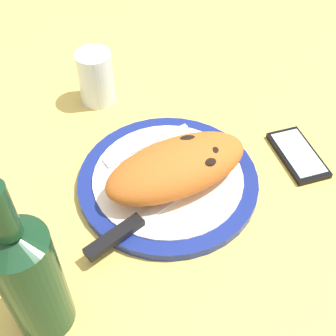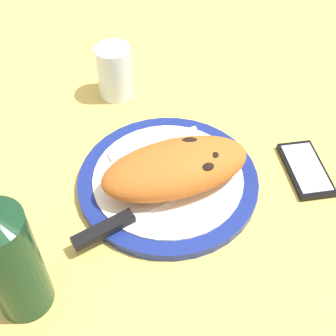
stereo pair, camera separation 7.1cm
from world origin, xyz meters
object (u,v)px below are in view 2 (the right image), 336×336
at_px(calzone, 176,168).
at_px(knife, 121,221).
at_px(fork, 145,145).
at_px(wine_bottle, 8,258).
at_px(water_glass, 115,75).
at_px(smartphone, 306,169).
at_px(plate, 168,180).

distance_m(calzone, knife, 0.12).
relative_size(fork, wine_bottle, 0.63).
distance_m(calzone, wine_bottle, 0.28).
distance_m(fork, wine_bottle, 0.32).
bearing_deg(water_glass, smartphone, 132.48).
distance_m(smartphone, wine_bottle, 0.48).
bearing_deg(fork, water_glass, -84.64).
height_order(plate, fork, fork).
xyz_separation_m(plate, knife, (0.09, 0.07, 0.01)).
height_order(plate, water_glass, water_glass).
bearing_deg(calzone, plate, -60.64).
distance_m(plate, knife, 0.11).
height_order(plate, calzone, calzone).
distance_m(plate, water_glass, 0.26).
height_order(knife, water_glass, water_glass).
relative_size(plate, water_glass, 2.81).
relative_size(fork, water_glass, 1.59).
relative_size(calzone, wine_bottle, 0.92).
distance_m(fork, smartphone, 0.27).
bearing_deg(plate, water_glass, -82.01).
relative_size(plate, wine_bottle, 1.12).
relative_size(smartphone, water_glass, 1.24).
bearing_deg(plate, calzone, 119.36).
xyz_separation_m(smartphone, water_glass, (0.26, -0.29, 0.04)).
xyz_separation_m(fork, wine_bottle, (0.21, 0.22, 0.08)).
height_order(smartphone, wine_bottle, wine_bottle).
xyz_separation_m(fork, smartphone, (-0.25, 0.11, -0.01)).
height_order(calzone, fork, calzone).
bearing_deg(calzone, knife, 28.86).
relative_size(plate, calzone, 1.22).
height_order(fork, wine_bottle, wine_bottle).
bearing_deg(smartphone, calzone, -5.15).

